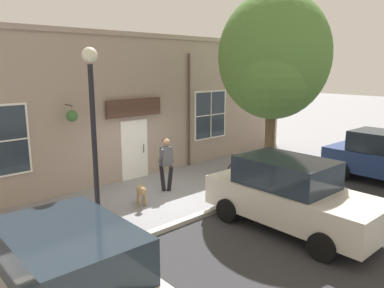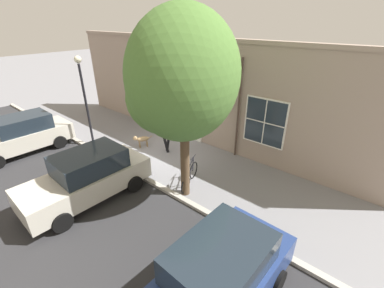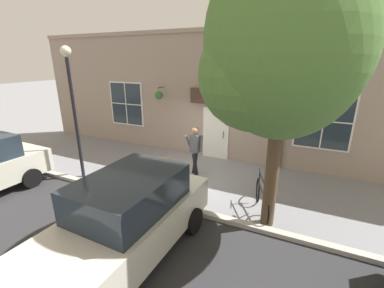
% 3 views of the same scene
% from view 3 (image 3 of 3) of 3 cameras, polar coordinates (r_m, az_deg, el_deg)
% --- Properties ---
extents(ground_plane, '(90.00, 90.00, 0.00)m').
position_cam_3_polar(ground_plane, '(9.14, -0.65, -7.22)').
color(ground_plane, gray).
extents(storefront_facade, '(0.95, 18.00, 5.08)m').
position_cam_3_polar(storefront_facade, '(10.50, 4.96, 10.57)').
color(storefront_facade, gray).
rests_on(storefront_facade, ground_plane).
extents(pedestrian_walking, '(0.57, 0.61, 1.76)m').
position_cam_3_polar(pedestrian_walking, '(8.96, 0.71, -0.41)').
color(pedestrian_walking, black).
rests_on(pedestrian_walking, ground_plane).
extents(dog_on_leash, '(0.93, 0.56, 0.65)m').
position_cam_3_polar(dog_on_leash, '(9.39, -7.85, -3.85)').
color(dog_on_leash, '#997A51').
rests_on(dog_on_leash, ground_plane).
extents(street_tree_by_curb, '(3.64, 3.30, 6.27)m').
position_cam_3_polar(street_tree_by_curb, '(5.79, 18.81, 19.26)').
color(street_tree_by_curb, brown).
rests_on(street_tree_by_curb, ground_plane).
extents(leaning_bicycle, '(1.64, 0.65, 1.00)m').
position_cam_3_polar(leaning_bicycle, '(7.33, 15.34, -11.45)').
color(leaning_bicycle, black).
rests_on(leaning_bicycle, ground_plane).
extents(parked_car_mid_block, '(4.34, 2.02, 1.75)m').
position_cam_3_polar(parked_car_mid_block, '(5.54, -14.29, -15.77)').
color(parked_car_mid_block, beige).
rests_on(parked_car_mid_block, ground_plane).
extents(street_lamp, '(0.32, 0.32, 4.34)m').
position_cam_3_polar(street_lamp, '(9.18, -25.14, 9.98)').
color(street_lamp, black).
rests_on(street_lamp, ground_plane).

